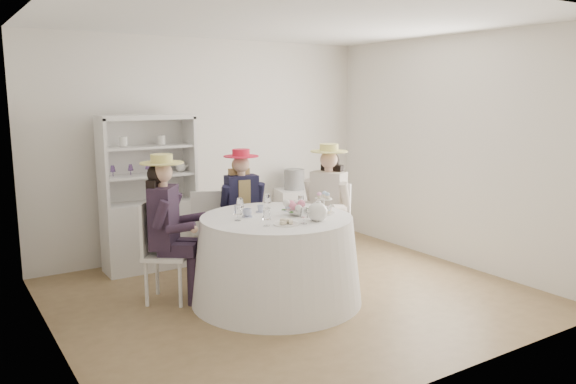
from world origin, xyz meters
TOP-DOWN VIEW (x-y plane):
  - ground at (0.00, 0.00)m, footprint 4.50×4.50m
  - ceiling at (0.00, 0.00)m, footprint 4.50×4.50m
  - wall_back at (0.00, 2.00)m, footprint 4.50×0.00m
  - wall_front at (0.00, -2.00)m, footprint 4.50×0.00m
  - wall_left at (-2.25, 0.00)m, footprint 0.00×4.50m
  - wall_right at (2.25, 0.00)m, footprint 0.00×4.50m
  - tea_table at (-0.21, -0.03)m, footprint 1.68×1.68m
  - hutch at (-0.90, 1.67)m, footprint 1.14×0.61m
  - side_table at (1.15, 1.74)m, footprint 0.58×0.58m
  - hatbox at (1.15, 1.74)m, footprint 0.30×0.30m
  - guest_left at (-1.12, 0.53)m, footprint 0.62×0.60m
  - guest_mid at (-0.03, 1.02)m, footprint 0.52×0.55m
  - guest_right at (0.74, 0.43)m, footprint 0.62×0.56m
  - spare_chair at (-0.31, 1.39)m, footprint 0.49×0.49m
  - teacup_a at (-0.47, 0.10)m, footprint 0.11×0.11m
  - teacup_b at (-0.25, 0.23)m, footprint 0.07×0.07m
  - teacup_c at (0.03, 0.13)m, footprint 0.09×0.09m
  - flower_bowl at (-0.02, -0.09)m, footprint 0.24×0.24m
  - flower_arrangement at (-0.02, -0.07)m, footprint 0.19×0.19m
  - table_teapot at (0.01, -0.39)m, footprint 0.26×0.19m
  - sandwich_plate at (-0.32, -0.37)m, footprint 0.23×0.23m
  - cupcake_stand at (0.25, -0.16)m, footprint 0.23×0.23m
  - stemware_set at (-0.21, -0.03)m, footprint 0.86×0.86m

SIDE VIEW (x-z plane):
  - ground at x=0.00m, z-range 0.00..0.00m
  - side_table at x=1.15m, z-range 0.00..0.74m
  - tea_table at x=-0.21m, z-range 0.00..0.85m
  - spare_chair at x=-0.31m, z-range 0.03..0.95m
  - hutch at x=-0.90m, z-range -0.26..1.53m
  - guest_mid at x=-0.03m, z-range 0.09..1.50m
  - guest_left at x=-1.12m, z-range 0.09..1.55m
  - guest_right at x=0.74m, z-range 0.09..1.57m
  - sandwich_plate at x=-0.32m, z-range 0.84..0.89m
  - flower_bowl at x=-0.02m, z-range 0.85..0.90m
  - hatbox at x=1.15m, z-range 0.74..1.01m
  - teacup_b at x=-0.25m, z-range 0.85..0.91m
  - teacup_c at x=0.03m, z-range 0.85..0.92m
  - teacup_a at x=-0.47m, z-range 0.85..0.92m
  - stemware_set at x=-0.21m, z-range 0.85..1.00m
  - cupcake_stand at x=0.25m, z-range 0.82..1.03m
  - table_teapot at x=0.01m, z-range 0.83..1.03m
  - flower_arrangement at x=-0.02m, z-range 0.90..0.98m
  - wall_back at x=0.00m, z-range -0.90..3.60m
  - wall_front at x=0.00m, z-range -0.90..3.60m
  - wall_left at x=-2.25m, z-range -0.90..3.60m
  - wall_right at x=2.25m, z-range -0.90..3.60m
  - ceiling at x=0.00m, z-range 2.70..2.70m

